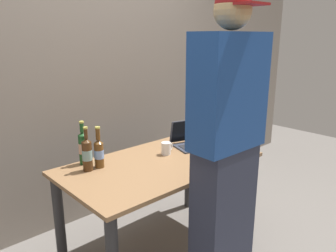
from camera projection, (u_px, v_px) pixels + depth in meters
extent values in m
plane|color=slate|center=(161.00, 249.00, 2.56)|extent=(8.00, 8.00, 0.00)
cube|color=olive|center=(161.00, 163.00, 2.37)|extent=(1.41, 0.79, 0.03)
cylinder|color=#2D2D30|center=(248.00, 197.00, 2.65)|extent=(0.07, 0.07, 0.70)
cylinder|color=#2D2D30|center=(60.00, 222.00, 2.29)|extent=(0.07, 0.07, 0.70)
cylinder|color=#2D2D30|center=(189.00, 172.00, 3.12)|extent=(0.07, 0.07, 0.70)
cube|color=#383D4C|center=(195.00, 146.00, 2.67)|extent=(0.36, 0.31, 0.01)
cube|color=#232326|center=(196.00, 146.00, 2.66)|extent=(0.29, 0.20, 0.00)
cube|color=#383D4C|center=(187.00, 130.00, 2.76)|extent=(0.31, 0.14, 0.19)
cube|color=black|center=(187.00, 130.00, 2.76)|extent=(0.29, 0.12, 0.17)
cylinder|color=#472B14|center=(87.00, 156.00, 2.18)|extent=(0.07, 0.07, 0.20)
cone|color=#472B14|center=(86.00, 140.00, 2.15)|extent=(0.07, 0.07, 0.02)
cylinder|color=#472B14|center=(86.00, 134.00, 2.14)|extent=(0.03, 0.03, 0.07)
cylinder|color=#BFB74C|center=(85.00, 128.00, 2.13)|extent=(0.03, 0.03, 0.01)
cylinder|color=#79A0A1|center=(87.00, 155.00, 2.18)|extent=(0.07, 0.07, 0.07)
cylinder|color=#1E5123|center=(83.00, 150.00, 2.30)|extent=(0.06, 0.06, 0.21)
cone|color=#1E5123|center=(82.00, 134.00, 2.27)|extent=(0.06, 0.06, 0.02)
cylinder|color=#1E5123|center=(82.00, 128.00, 2.26)|extent=(0.03, 0.03, 0.07)
cylinder|color=#BFB74C|center=(81.00, 122.00, 2.24)|extent=(0.03, 0.03, 0.01)
cylinder|color=#DBA88D|center=(83.00, 148.00, 2.29)|extent=(0.06, 0.06, 0.07)
cylinder|color=brown|center=(99.00, 155.00, 2.24)|extent=(0.06, 0.06, 0.17)
cone|color=brown|center=(98.00, 141.00, 2.22)|extent=(0.06, 0.06, 0.02)
cylinder|color=brown|center=(98.00, 134.00, 2.20)|extent=(0.03, 0.03, 0.08)
cylinder|color=#BFB74C|center=(97.00, 128.00, 2.19)|extent=(0.03, 0.03, 0.01)
cylinder|color=#7B9EDA|center=(99.00, 154.00, 2.24)|extent=(0.07, 0.07, 0.06)
cube|color=#2D3347|center=(222.00, 226.00, 1.98)|extent=(0.38, 0.21, 1.00)
cube|color=#1E4793|center=(229.00, 92.00, 1.77)|extent=(0.45, 0.22, 0.62)
sphere|color=tan|center=(233.00, 10.00, 1.66)|extent=(0.20, 0.20, 0.20)
sphere|color=maroon|center=(233.00, 3.00, 1.65)|extent=(0.19, 0.19, 0.19)
cube|color=maroon|center=(252.00, 4.00, 1.57)|extent=(0.16, 0.11, 0.01)
cylinder|color=white|center=(166.00, 148.00, 2.50)|extent=(0.07, 0.07, 0.09)
torus|color=white|center=(170.00, 147.00, 2.52)|extent=(0.06, 0.01, 0.06)
cube|color=gray|center=(93.00, 72.00, 2.84)|extent=(6.00, 0.10, 2.60)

